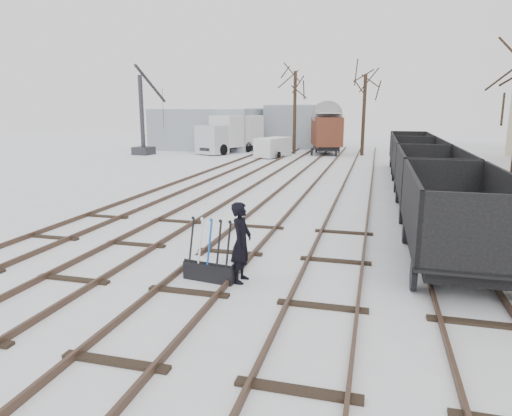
{
  "coord_description": "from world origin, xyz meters",
  "views": [
    {
      "loc": [
        3.93,
        -8.9,
        4.06
      ],
      "look_at": [
        0.57,
        3.76,
        1.2
      ],
      "focal_mm": 32.0,
      "sensor_mm": 36.0,
      "label": 1
    }
  ],
  "objects_px": {
    "box_van_wagon": "(326,130)",
    "crane": "(144,131)",
    "panel_van": "(273,147)",
    "freight_wagon_a": "(455,231)",
    "worker": "(241,242)",
    "lorry": "(232,134)",
    "ground_frame": "(211,269)"
  },
  "relations": [
    {
      "from": "box_van_wagon",
      "to": "crane",
      "type": "xyz_separation_m",
      "value": [
        -15.8,
        -4.43,
        -0.09
      ]
    },
    {
      "from": "box_van_wagon",
      "to": "lorry",
      "type": "relative_size",
      "value": 0.67
    },
    {
      "from": "panel_van",
      "to": "crane",
      "type": "xyz_separation_m",
      "value": [
        -11.76,
        -0.61,
        1.2
      ]
    },
    {
      "from": "box_van_wagon",
      "to": "crane",
      "type": "bearing_deg",
      "value": -177.98
    },
    {
      "from": "lorry",
      "to": "panel_van",
      "type": "bearing_deg",
      "value": -11.73
    },
    {
      "from": "lorry",
      "to": "freight_wagon_a",
      "type": "bearing_deg",
      "value": -39.88
    },
    {
      "from": "freight_wagon_a",
      "to": "crane",
      "type": "relative_size",
      "value": 0.78
    },
    {
      "from": "worker",
      "to": "crane",
      "type": "bearing_deg",
      "value": 33.92
    },
    {
      "from": "box_van_wagon",
      "to": "freight_wagon_a",
      "type": "bearing_deg",
      "value": -91.03
    },
    {
      "from": "ground_frame",
      "to": "box_van_wagon",
      "type": "xyz_separation_m",
      "value": [
        -0.79,
        31.97,
        1.86
      ]
    },
    {
      "from": "ground_frame",
      "to": "freight_wagon_a",
      "type": "height_order",
      "value": "freight_wagon_a"
    },
    {
      "from": "freight_wagon_a",
      "to": "panel_van",
      "type": "relative_size",
      "value": 1.5
    },
    {
      "from": "ground_frame",
      "to": "crane",
      "type": "relative_size",
      "value": 0.19
    },
    {
      "from": "worker",
      "to": "ground_frame",
      "type": "bearing_deg",
      "value": 99.22
    },
    {
      "from": "crane",
      "to": "freight_wagon_a",
      "type": "bearing_deg",
      "value": -40.6
    },
    {
      "from": "lorry",
      "to": "worker",
      "type": "bearing_deg",
      "value": -49.7
    },
    {
      "from": "lorry",
      "to": "panel_van",
      "type": "relative_size",
      "value": 1.94
    },
    {
      "from": "box_van_wagon",
      "to": "crane",
      "type": "relative_size",
      "value": 0.68
    },
    {
      "from": "worker",
      "to": "box_van_wagon",
      "type": "xyz_separation_m",
      "value": [
        -1.54,
        31.87,
        1.17
      ]
    },
    {
      "from": "worker",
      "to": "freight_wagon_a",
      "type": "bearing_deg",
      "value": -62.71
    },
    {
      "from": "panel_van",
      "to": "crane",
      "type": "relative_size",
      "value": 0.52
    },
    {
      "from": "ground_frame",
      "to": "lorry",
      "type": "relative_size",
      "value": 0.19
    },
    {
      "from": "worker",
      "to": "crane",
      "type": "distance_m",
      "value": 32.47
    },
    {
      "from": "freight_wagon_a",
      "to": "lorry",
      "type": "relative_size",
      "value": 0.78
    },
    {
      "from": "worker",
      "to": "freight_wagon_a",
      "type": "height_order",
      "value": "freight_wagon_a"
    },
    {
      "from": "worker",
      "to": "box_van_wagon",
      "type": "relative_size",
      "value": 0.37
    },
    {
      "from": "ground_frame",
      "to": "freight_wagon_a",
      "type": "distance_m",
      "value": 6.37
    },
    {
      "from": "ground_frame",
      "to": "box_van_wagon",
      "type": "distance_m",
      "value": 32.03
    },
    {
      "from": "box_van_wagon",
      "to": "lorry",
      "type": "bearing_deg",
      "value": 170.77
    },
    {
      "from": "worker",
      "to": "lorry",
      "type": "relative_size",
      "value": 0.25
    },
    {
      "from": "panel_van",
      "to": "crane",
      "type": "distance_m",
      "value": 11.83
    },
    {
      "from": "ground_frame",
      "to": "box_van_wagon",
      "type": "bearing_deg",
      "value": 100.35
    }
  ]
}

